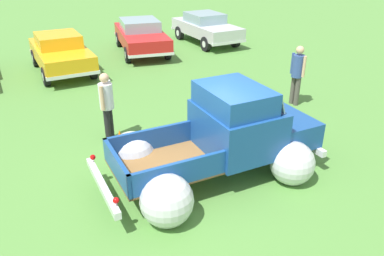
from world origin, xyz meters
TOP-DOWN VIEW (x-y plane):
  - ground_plane at (0.00, 0.00)m, footprint 80.00×80.00m
  - vintage_pickup_truck at (0.39, -0.03)m, footprint 4.75×3.05m
  - show_car_1 at (-0.70, 9.02)m, footprint 2.06×4.26m
  - show_car_2 at (3.11, 10.13)m, footprint 2.94×4.88m
  - show_car_3 at (6.57, 10.10)m, footprint 2.03×4.35m
  - spectator_0 at (4.49, 2.01)m, footprint 0.36×0.53m
  - spectator_1 at (-1.16, 2.73)m, footprint 0.48×0.48m
  - lane_cone_0 at (-1.21, 1.89)m, footprint 0.36×0.36m

SIDE VIEW (x-z plane):
  - ground_plane at x=0.00m, z-range 0.00..0.00m
  - lane_cone_0 at x=-1.21m, z-range 0.00..0.63m
  - vintage_pickup_truck at x=0.39m, z-range -0.22..1.74m
  - show_car_1 at x=-0.70m, z-range 0.06..1.49m
  - show_car_3 at x=6.57m, z-range 0.06..1.49m
  - show_car_2 at x=3.11m, z-range 0.07..1.50m
  - spectator_1 at x=-1.16m, z-range 0.12..1.86m
  - spectator_0 at x=4.49m, z-range 0.14..1.94m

